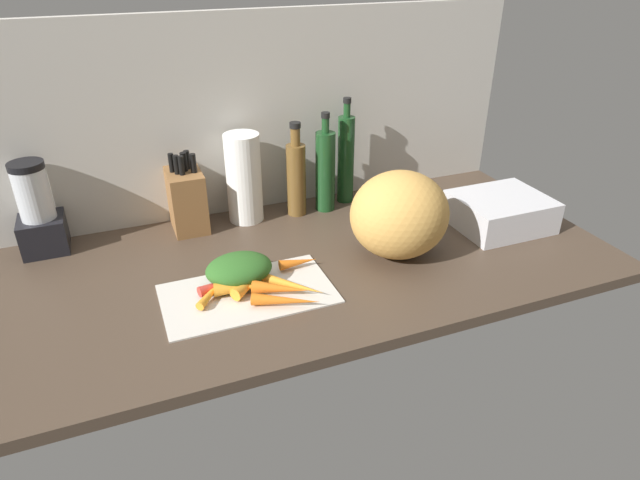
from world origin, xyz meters
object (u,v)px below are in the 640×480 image
object	(u,v)px
carrot_4	(240,288)
paper_towel_roll	(244,178)
cutting_board	(248,293)
carrot_6	(293,285)
carrot_2	(249,285)
carrot_0	(268,277)
carrot_1	(298,262)
carrot_7	(286,300)
carrot_5	(216,287)
carrot_3	(226,282)
dish_rack	(500,212)
bottle_0	(296,177)
winter_squash	(399,215)
knife_block	(187,199)
carrot_8	(280,289)
bottle_2	(346,158)
bottle_1	(325,170)
blender_appliance	(39,214)

from	to	relation	value
carrot_4	paper_towel_roll	world-z (taller)	paper_towel_roll
cutting_board	carrot_6	distance (cm)	11.29
paper_towel_roll	carrot_2	bearing A→B (deg)	-103.97
carrot_0	carrot_2	size ratio (longest dim) A/B	1.17
carrot_1	carrot_7	size ratio (longest dim) A/B	0.63
carrot_2	carrot_7	world-z (taller)	carrot_2
carrot_1	carrot_5	world-z (taller)	carrot_1
carrot_3	dish_rack	world-z (taller)	dish_rack
cutting_board	bottle_0	distance (cm)	48.66
cutting_board	carrot_0	world-z (taller)	carrot_0
winter_squash	bottle_0	xyz separation A→B (cm)	(-17.17, 34.45, 0.47)
knife_block	carrot_1	bearing A→B (deg)	-57.34
carrot_7	paper_towel_roll	distance (cm)	51.30
carrot_1	bottle_0	size ratio (longest dim) A/B	0.35
carrot_7	carrot_8	distance (cm)	5.00
carrot_8	bottle_2	xyz separation A→B (cm)	(37.83, 46.37, 12.33)
bottle_1	dish_rack	bearing A→B (deg)	-34.81
carrot_4	carrot_8	world-z (taller)	same
carrot_3	bottle_1	size ratio (longest dim) A/B	0.46
carrot_8	bottle_0	xyz separation A→B (cm)	(19.60, 42.99, 9.91)
carrot_7	knife_block	xyz separation A→B (cm)	(-13.66, 50.42, 7.16)
carrot_2	carrot_6	bearing A→B (deg)	-20.65
bottle_0	bottle_1	xyz separation A→B (cm)	(9.61, -0.19, 0.88)
winter_squash	carrot_2	bearing A→B (deg)	-174.79
paper_towel_roll	dish_rack	world-z (taller)	paper_towel_roll
carrot_4	blender_appliance	world-z (taller)	blender_appliance
carrot_5	blender_appliance	distance (cm)	56.47
bottle_0	knife_block	bearing A→B (deg)	175.82
carrot_6	blender_appliance	size ratio (longest dim) A/B	0.63
carrot_8	winter_squash	world-z (taller)	winter_squash
cutting_board	carrot_1	size ratio (longest dim) A/B	4.07
carrot_4	bottle_2	xyz separation A→B (cm)	(46.85, 42.42, 12.33)
dish_rack	carrot_2	bearing A→B (deg)	-174.79
carrot_1	carrot_2	bearing A→B (deg)	-158.21
dish_rack	carrot_7	bearing A→B (deg)	-167.12
carrot_3	carrot_4	size ratio (longest dim) A/B	1.18
blender_appliance	knife_block	bearing A→B (deg)	-1.76
carrot_2	carrot_0	bearing A→B (deg)	21.31
bottle_2	carrot_8	bearing A→B (deg)	-129.21
carrot_7	winter_squash	world-z (taller)	winter_squash
carrot_8	blender_appliance	bearing A→B (deg)	138.96
cutting_board	paper_towel_roll	xyz separation A→B (cm)	(10.65, 40.79, 13.27)
carrot_8	bottle_0	world-z (taller)	bottle_0
carrot_2	dish_rack	bearing A→B (deg)	5.21
carrot_1	carrot_7	bearing A→B (deg)	-119.22
cutting_board	bottle_2	world-z (taller)	bottle_2
paper_towel_roll	carrot_5	bearing A→B (deg)	-115.23
dish_rack	paper_towel_roll	bearing A→B (deg)	154.79
carrot_6	paper_towel_roll	distance (cm)	45.56
carrot_1	paper_towel_roll	bearing A→B (deg)	98.11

